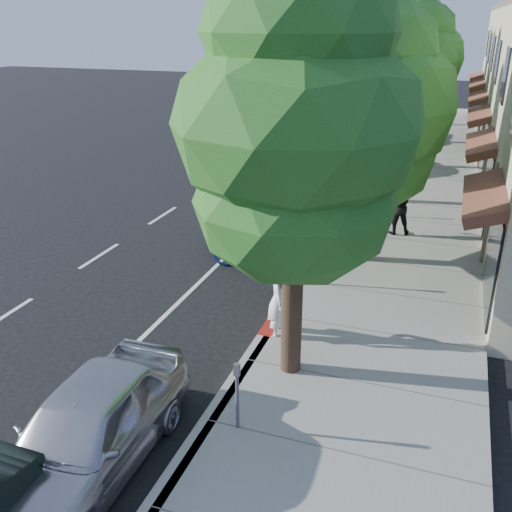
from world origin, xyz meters
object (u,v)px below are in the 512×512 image
at_px(bicycle, 249,248).
at_px(near_car_a, 88,430).
at_px(street_tree_1, 358,108).
at_px(white_pickup, 366,128).
at_px(street_tree_4, 417,60).
at_px(pedestrian, 398,206).
at_px(street_tree_3, 406,62).
at_px(street_tree_2, 387,93).
at_px(cyclist, 279,299).
at_px(dark_suv_far, 382,124).
at_px(street_tree_0, 297,132).
at_px(dark_sedan, 362,156).
at_px(silver_suv, 264,212).
at_px(street_tree_5, 426,51).

bearing_deg(bicycle, near_car_a, 160.89).
relative_size(street_tree_1, white_pickup, 1.18).
bearing_deg(street_tree_4, pedestrian, -86.13).
distance_m(street_tree_3, bicycle, 14.06).
bearing_deg(street_tree_1, bicycle, -156.28).
bearing_deg(pedestrian, street_tree_2, -89.63).
xyz_separation_m(street_tree_2, pedestrian, (1.05, -3.48, -3.05)).
relative_size(cyclist, bicycle, 0.94).
distance_m(street_tree_1, dark_suv_far, 19.23).
bearing_deg(white_pickup, bicycle, -95.96).
bearing_deg(dark_suv_far, street_tree_2, -82.35).
distance_m(street_tree_2, near_car_a, 16.02).
bearing_deg(street_tree_0, street_tree_1, 90.00).
relative_size(dark_sedan, white_pickup, 0.74).
xyz_separation_m(cyclist, dark_suv_far, (-1.01, 23.56, -0.11)).
bearing_deg(near_car_a, white_pickup, 89.25).
relative_size(street_tree_0, silver_suv, 1.47).
xyz_separation_m(street_tree_1, street_tree_4, (0.00, 18.00, 0.09)).
height_order(street_tree_1, silver_suv, street_tree_1).
relative_size(silver_suv, near_car_a, 1.20).
relative_size(street_tree_0, street_tree_2, 1.16).
height_order(street_tree_0, dark_sedan, street_tree_0).
distance_m(street_tree_1, near_car_a, 10.42).
bearing_deg(white_pickup, street_tree_1, -87.23).
xyz_separation_m(street_tree_0, cyclist, (-0.65, 1.27, -3.85)).
bearing_deg(near_car_a, cyclist, 70.70).
bearing_deg(street_tree_3, street_tree_4, 90.00).
bearing_deg(street_tree_2, near_car_a, -98.20).
bearing_deg(pedestrian, cyclist, 60.42).
bearing_deg(white_pickup, dark_suv_far, 65.10).
relative_size(street_tree_4, pedestrian, 4.04).
relative_size(street_tree_5, pedestrian, 4.09).
xyz_separation_m(street_tree_1, dark_sedan, (-1.40, 10.50, -3.62)).
height_order(street_tree_4, near_car_a, street_tree_4).
relative_size(bicycle, pedestrian, 1.13).
height_order(bicycle, dark_suv_far, dark_suv_far).
bearing_deg(dark_sedan, street_tree_0, -79.61).
height_order(street_tree_4, silver_suv, street_tree_4).
xyz_separation_m(dark_sedan, dark_suv_far, (-0.26, 8.33, 0.09)).
bearing_deg(silver_suv, pedestrian, 16.57).
bearing_deg(dark_sedan, street_tree_5, 89.62).
xyz_separation_m(bicycle, silver_suv, (-0.46, 2.65, 0.18)).
relative_size(dark_suv_far, pedestrian, 2.74).
distance_m(dark_suv_far, pedestrian, 16.53).
bearing_deg(white_pickup, street_tree_0, -89.24).
relative_size(white_pickup, near_car_a, 1.43).
distance_m(street_tree_4, dark_sedan, 8.48).
height_order(street_tree_3, bicycle, street_tree_3).
bearing_deg(pedestrian, silver_suv, -2.48).
relative_size(cyclist, pedestrian, 1.06).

